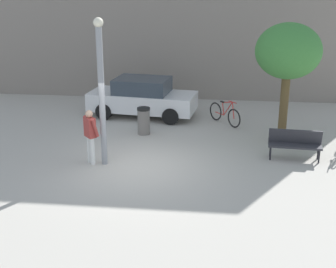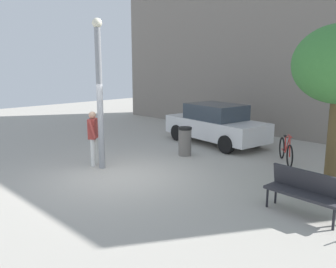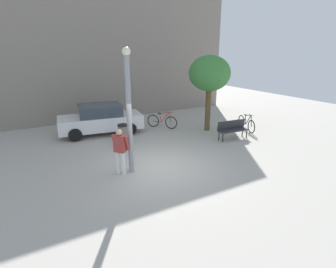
{
  "view_description": "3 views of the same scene",
  "coord_description": "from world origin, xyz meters",
  "px_view_note": "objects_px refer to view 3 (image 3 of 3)",
  "views": [
    {
      "loc": [
        2.33,
        -12.66,
        5.44
      ],
      "look_at": [
        0.82,
        0.86,
        0.77
      ],
      "focal_mm": 49.98,
      "sensor_mm": 36.0,
      "label": 1
    },
    {
      "loc": [
        7.57,
        -5.63,
        3.05
      ],
      "look_at": [
        0.27,
        1.62,
        1.01
      ],
      "focal_mm": 37.62,
      "sensor_mm": 36.0,
      "label": 2
    },
    {
      "loc": [
        -4.17,
        -8.19,
        4.26
      ],
      "look_at": [
        1.01,
        1.05,
        0.85
      ],
      "focal_mm": 28.37,
      "sensor_mm": 36.0,
      "label": 3
    }
  ],
  "objects_px": {
    "park_bench": "(232,128)",
    "trash_bin": "(123,134)",
    "lamppost": "(129,108)",
    "plaza_tree": "(209,74)",
    "bicycle_red": "(162,121)",
    "person_by_lamppost": "(120,149)",
    "parked_car_white": "(101,119)",
    "bicycle_black": "(246,123)"
  },
  "relations": [
    {
      "from": "person_by_lamppost",
      "to": "plaza_tree",
      "type": "height_order",
      "value": "plaza_tree"
    },
    {
      "from": "lamppost",
      "to": "trash_bin",
      "type": "distance_m",
      "value": 3.49
    },
    {
      "from": "park_bench",
      "to": "trash_bin",
      "type": "height_order",
      "value": "trash_bin"
    },
    {
      "from": "lamppost",
      "to": "park_bench",
      "type": "xyz_separation_m",
      "value": [
        5.74,
        1.04,
        -1.8
      ]
    },
    {
      "from": "lamppost",
      "to": "park_bench",
      "type": "distance_m",
      "value": 6.1
    },
    {
      "from": "park_bench",
      "to": "bicycle_red",
      "type": "bearing_deg",
      "value": 122.31
    },
    {
      "from": "bicycle_red",
      "to": "trash_bin",
      "type": "xyz_separation_m",
      "value": [
        -2.87,
        -1.54,
        0.11
      ]
    },
    {
      "from": "lamppost",
      "to": "trash_bin",
      "type": "height_order",
      "value": "lamppost"
    },
    {
      "from": "plaza_tree",
      "to": "bicycle_red",
      "type": "relative_size",
      "value": 2.77
    },
    {
      "from": "park_bench",
      "to": "plaza_tree",
      "type": "height_order",
      "value": "plaza_tree"
    },
    {
      "from": "person_by_lamppost",
      "to": "plaza_tree",
      "type": "relative_size",
      "value": 0.42
    },
    {
      "from": "lamppost",
      "to": "plaza_tree",
      "type": "relative_size",
      "value": 1.09
    },
    {
      "from": "bicycle_black",
      "to": "trash_bin",
      "type": "height_order",
      "value": "trash_bin"
    },
    {
      "from": "lamppost",
      "to": "person_by_lamppost",
      "type": "height_order",
      "value": "lamppost"
    },
    {
      "from": "person_by_lamppost",
      "to": "trash_bin",
      "type": "relative_size",
      "value": 1.71
    },
    {
      "from": "plaza_tree",
      "to": "trash_bin",
      "type": "xyz_separation_m",
      "value": [
        -4.83,
        0.04,
        -2.53
      ]
    },
    {
      "from": "person_by_lamppost",
      "to": "bicycle_black",
      "type": "xyz_separation_m",
      "value": [
        7.79,
        1.76,
        -0.58
      ]
    },
    {
      "from": "park_bench",
      "to": "plaza_tree",
      "type": "distance_m",
      "value": 3.05
    },
    {
      "from": "plaza_tree",
      "to": "bicycle_red",
      "type": "height_order",
      "value": "plaza_tree"
    },
    {
      "from": "bicycle_black",
      "to": "trash_bin",
      "type": "distance_m",
      "value": 6.75
    },
    {
      "from": "trash_bin",
      "to": "person_by_lamppost",
      "type": "bearing_deg",
      "value": -111.45
    },
    {
      "from": "person_by_lamppost",
      "to": "plaza_tree",
      "type": "distance_m",
      "value": 6.91
    },
    {
      "from": "person_by_lamppost",
      "to": "parked_car_white",
      "type": "bearing_deg",
      "value": 81.84
    },
    {
      "from": "person_by_lamppost",
      "to": "park_bench",
      "type": "distance_m",
      "value": 6.24
    },
    {
      "from": "lamppost",
      "to": "park_bench",
      "type": "relative_size",
      "value": 2.65
    },
    {
      "from": "person_by_lamppost",
      "to": "bicycle_red",
      "type": "distance_m",
      "value": 5.99
    },
    {
      "from": "plaza_tree",
      "to": "parked_car_white",
      "type": "bearing_deg",
      "value": 156.84
    },
    {
      "from": "trash_bin",
      "to": "bicycle_red",
      "type": "bearing_deg",
      "value": 28.15
    },
    {
      "from": "park_bench",
      "to": "trash_bin",
      "type": "relative_size",
      "value": 1.67
    },
    {
      "from": "lamppost",
      "to": "park_bench",
      "type": "bearing_deg",
      "value": 10.26
    },
    {
      "from": "parked_car_white",
      "to": "trash_bin",
      "type": "xyz_separation_m",
      "value": [
        0.4,
        -2.2,
        -0.28
      ]
    },
    {
      "from": "park_bench",
      "to": "bicycle_black",
      "type": "distance_m",
      "value": 1.81
    },
    {
      "from": "person_by_lamppost",
      "to": "trash_bin",
      "type": "height_order",
      "value": "person_by_lamppost"
    },
    {
      "from": "parked_car_white",
      "to": "lamppost",
      "type": "bearing_deg",
      "value": -93.75
    },
    {
      "from": "park_bench",
      "to": "bicycle_black",
      "type": "xyz_separation_m",
      "value": [
        1.66,
        0.71,
        -0.16
      ]
    },
    {
      "from": "park_bench",
      "to": "plaza_tree",
      "type": "relative_size",
      "value": 0.41
    },
    {
      "from": "parked_car_white",
      "to": "trash_bin",
      "type": "distance_m",
      "value": 2.25
    },
    {
      "from": "park_bench",
      "to": "lamppost",
      "type": "bearing_deg",
      "value": -169.74
    },
    {
      "from": "person_by_lamppost",
      "to": "bicycle_red",
      "type": "relative_size",
      "value": 1.16
    },
    {
      "from": "park_bench",
      "to": "bicycle_black",
      "type": "height_order",
      "value": "bicycle_black"
    },
    {
      "from": "parked_car_white",
      "to": "plaza_tree",
      "type": "bearing_deg",
      "value": -23.16
    },
    {
      "from": "bicycle_black",
      "to": "trash_bin",
      "type": "xyz_separation_m",
      "value": [
        -6.66,
        1.12,
        0.11
      ]
    }
  ]
}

